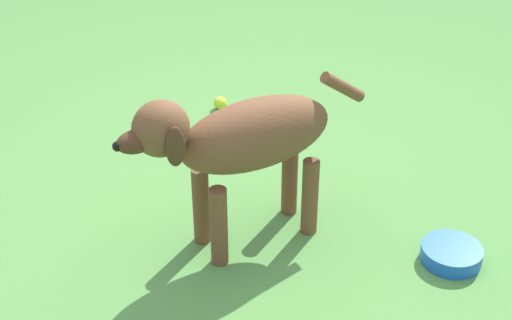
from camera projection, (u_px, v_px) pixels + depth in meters
The scene contains 5 objects.
ground at pixel (238, 198), 2.96m from camera, with size 14.00×14.00×0.00m, color #548C42.
dog at pixel (242, 141), 2.50m from camera, with size 0.75×0.70×0.66m.
tennis_ball_0 at pixel (270, 127), 3.40m from camera, with size 0.07×0.07×0.07m, color yellow.
tennis_ball_1 at pixel (220, 103), 3.62m from camera, with size 0.07×0.07×0.07m, color #C6DD2B.
water_bowl at pixel (451, 254), 2.60m from camera, with size 0.22×0.22×0.06m, color blue.
Camera 1 is at (-0.64, 2.35, 1.68)m, focal length 50.54 mm.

